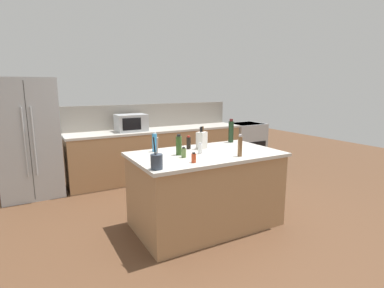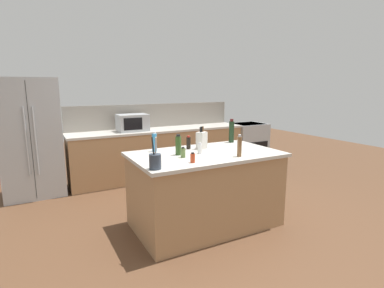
% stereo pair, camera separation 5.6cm
% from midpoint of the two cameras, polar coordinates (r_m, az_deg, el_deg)
% --- Properties ---
extents(ground_plane, '(14.00, 14.00, 0.00)m').
position_cam_midpoint_polar(ground_plane, '(3.99, 2.11, -14.97)').
color(ground_plane, brown).
extents(back_counter_run, '(3.40, 0.66, 0.94)m').
position_cam_midpoint_polar(back_counter_run, '(5.83, -6.55, -1.71)').
color(back_counter_run, '#A87C54').
rests_on(back_counter_run, ground_plane).
extents(wall_backsplash, '(3.36, 0.03, 0.46)m').
position_cam_midpoint_polar(wall_backsplash, '(6.01, -7.86, 5.39)').
color(wall_backsplash, gray).
rests_on(wall_backsplash, back_counter_run).
extents(kitchen_island, '(1.80, 1.07, 0.94)m').
position_cam_midpoint_polar(kitchen_island, '(3.81, 2.16, -8.57)').
color(kitchen_island, '#A87C54').
rests_on(kitchen_island, ground_plane).
extents(refrigerator, '(0.88, 0.75, 1.87)m').
position_cam_midpoint_polar(refrigerator, '(5.37, -28.90, 0.95)').
color(refrigerator, '#ADB2B7').
rests_on(refrigerator, ground_plane).
extents(range_oven, '(0.76, 0.65, 0.92)m').
position_cam_midpoint_polar(range_oven, '(6.91, 9.92, 0.15)').
color(range_oven, '#ADB2B7').
rests_on(range_oven, ground_plane).
extents(microwave, '(0.54, 0.39, 0.30)m').
position_cam_midpoint_polar(microwave, '(5.55, -11.80, 3.99)').
color(microwave, '#ADB2B7').
rests_on(microwave, back_counter_run).
extents(knife_block, '(0.16, 0.15, 0.29)m').
position_cam_midpoint_polar(knife_block, '(3.89, 1.45, 0.75)').
color(knife_block, beige).
rests_on(knife_block, kitchen_island).
extents(utensil_crock, '(0.12, 0.12, 0.32)m').
position_cam_midpoint_polar(utensil_crock, '(2.96, -7.29, -3.23)').
color(utensil_crock, '#333D4C').
rests_on(utensil_crock, kitchen_island).
extents(spice_jar_oregano, '(0.05, 0.05, 0.12)m').
position_cam_midpoint_polar(spice_jar_oregano, '(3.42, -2.05, -1.65)').
color(spice_jar_oregano, '#567038').
rests_on(spice_jar_oregano, kitchen_island).
extents(pepper_grinder, '(0.05, 0.05, 0.26)m').
position_cam_midpoint_polar(pepper_grinder, '(3.51, 8.67, -0.38)').
color(pepper_grinder, brown).
rests_on(pepper_grinder, kitchen_island).
extents(wine_bottle, '(0.07, 0.07, 0.34)m').
position_cam_midpoint_polar(wine_bottle, '(4.38, 7.08, 2.42)').
color(wine_bottle, black).
rests_on(wine_bottle, kitchen_island).
extents(dish_soap_bottle, '(0.06, 0.06, 0.25)m').
position_cam_midpoint_polar(dish_soap_bottle, '(3.75, -7.57, 0.35)').
color(dish_soap_bottle, '#3384BC').
rests_on(dish_soap_bottle, kitchen_island).
extents(spice_jar_paprika, '(0.05, 0.05, 0.11)m').
position_cam_midpoint_polar(spice_jar_paprika, '(3.20, -0.17, -2.66)').
color(spice_jar_paprika, '#B73D1E').
rests_on(spice_jar_paprika, kitchen_island).
extents(salt_shaker, '(0.05, 0.05, 0.13)m').
position_cam_midpoint_polar(salt_shaker, '(3.61, 1.13, -0.88)').
color(salt_shaker, silver).
rests_on(salt_shaker, kitchen_island).
extents(olive_oil_bottle, '(0.07, 0.07, 0.25)m').
position_cam_midpoint_polar(olive_oil_bottle, '(3.54, -2.98, -0.23)').
color(olive_oil_bottle, '#2D4C1E').
rests_on(olive_oil_bottle, kitchen_island).
extents(soy_sauce_bottle, '(0.06, 0.06, 0.17)m').
position_cam_midpoint_polar(soy_sauce_bottle, '(3.88, -1.07, 0.24)').
color(soy_sauce_bottle, black).
rests_on(soy_sauce_bottle, kitchen_island).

